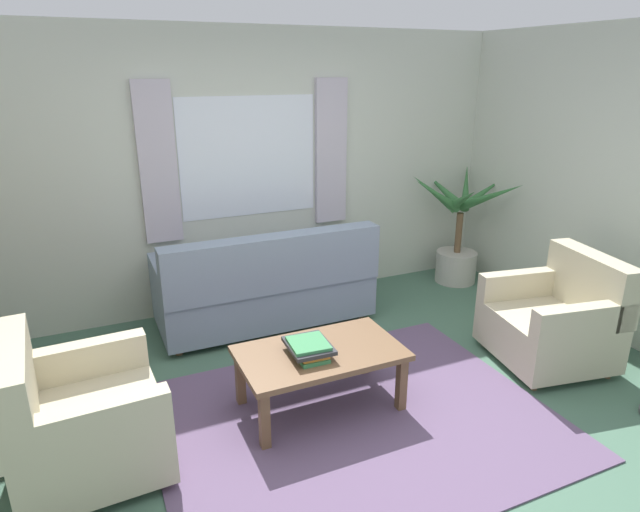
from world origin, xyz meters
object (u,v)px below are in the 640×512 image
(couch, at_px, (267,287))
(book_stack_on_table, at_px, (309,348))
(coffee_table, at_px, (320,358))
(armchair_right, at_px, (556,320))
(potted_plant, at_px, (459,235))
(armchair_left, at_px, (76,419))

(couch, distance_m, book_stack_on_table, 1.41)
(coffee_table, height_order, book_stack_on_table, book_stack_on_table)
(armchair_right, distance_m, potted_plant, 1.76)
(armchair_left, height_order, book_stack_on_table, armchair_left)
(couch, distance_m, armchair_left, 2.12)
(armchair_left, bearing_deg, armchair_right, -95.48)
(book_stack_on_table, height_order, potted_plant, potted_plant)
(couch, relative_size, book_stack_on_table, 5.51)
(armchair_right, height_order, potted_plant, potted_plant)
(armchair_right, distance_m, coffee_table, 1.97)
(armchair_right, bearing_deg, armchair_left, -82.89)
(coffee_table, bearing_deg, armchair_left, -179.42)
(couch, distance_m, potted_plant, 2.25)
(couch, bearing_deg, potted_plant, -175.95)
(coffee_table, xyz_separation_m, book_stack_on_table, (-0.09, -0.02, 0.11))
(couch, relative_size, potted_plant, 1.52)
(couch, bearing_deg, armchair_left, 40.75)
(book_stack_on_table, bearing_deg, coffee_table, 14.44)
(potted_plant, bearing_deg, book_stack_on_table, -147.29)
(armchair_left, height_order, armchair_right, same)
(armchair_left, xyz_separation_m, book_stack_on_table, (1.43, -0.01, 0.14))
(armchair_right, bearing_deg, couch, -119.87)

